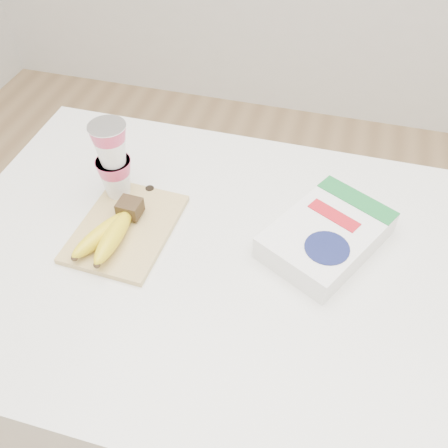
# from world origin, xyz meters

# --- Properties ---
(room) EXTENTS (4.00, 4.00, 4.00)m
(room) POSITION_xyz_m (0.00, 0.00, 1.35)
(room) COLOR tan
(room) RESTS_ON ground
(table) EXTENTS (1.23, 0.82, 0.92)m
(table) POSITION_xyz_m (0.00, 0.00, 0.46)
(table) COLOR white
(table) RESTS_ON ground
(cutting_board) EXTENTS (0.20, 0.27, 0.01)m
(cutting_board) POSITION_xyz_m (-0.25, 0.02, 0.93)
(cutting_board) COLOR tan
(cutting_board) RESTS_ON table
(bananas) EXTENTS (0.10, 0.19, 0.06)m
(bananas) POSITION_xyz_m (-0.26, -0.02, 0.96)
(bananas) COLOR #382816
(bananas) RESTS_ON cutting_board
(yogurt_stack) EXTENTS (0.08, 0.08, 0.18)m
(yogurt_stack) POSITION_xyz_m (-0.30, 0.11, 1.04)
(yogurt_stack) COLOR white
(yogurt_stack) RESTS_ON cutting_board
(cereal_box) EXTENTS (0.28, 0.31, 0.06)m
(cereal_box) POSITION_xyz_m (0.16, 0.09, 0.95)
(cereal_box) COLOR white
(cereal_box) RESTS_ON table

